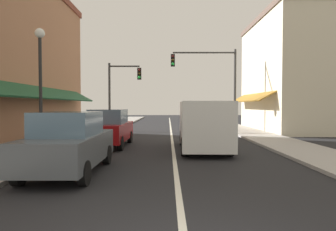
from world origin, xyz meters
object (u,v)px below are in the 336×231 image
Objects in this scene: traffic_signal_left_corner at (120,86)px; street_lamp_left_near at (40,71)px; parked_car_second_left at (108,128)px; van_in_lane at (203,124)px; traffic_signal_mast_arm at (213,76)px; parked_car_nearest_left at (69,143)px.

traffic_signal_left_corner is 1.09× the size of street_lamp_left_near.
parked_car_second_left is at bearing 57.57° from street_lamp_left_near.
van_in_lane is at bearing -13.42° from parked_car_second_left.
traffic_signal_mast_arm is at bearing -6.72° from traffic_signal_left_corner.
van_in_lane is at bearing -101.50° from traffic_signal_mast_arm.
parked_car_nearest_left is at bearing -88.86° from parked_car_second_left.
parked_car_nearest_left is 6.28m from van_in_lane.
parked_car_nearest_left is 15.43m from traffic_signal_mast_arm.
van_in_lane is at bearing 16.80° from street_lamp_left_near.
street_lamp_left_near is (-1.93, 2.60, 2.36)m from parked_car_nearest_left.
parked_car_nearest_left is 0.85× the size of street_lamp_left_near.
traffic_signal_mast_arm is at bearing 65.46° from parked_car_nearest_left.
traffic_signal_left_corner reaches higher than street_lamp_left_near.
street_lamp_left_near is at bearing -94.92° from traffic_signal_left_corner.
traffic_signal_left_corner is (-7.14, 0.84, -0.73)m from traffic_signal_mast_arm.
parked_car_nearest_left is at bearing -132.72° from van_in_lane.
parked_car_nearest_left and parked_car_second_left have the same top height.
parked_car_nearest_left is 14.81m from traffic_signal_left_corner.
van_in_lane is 1.09× the size of street_lamp_left_near.
traffic_signal_mast_arm is (1.88, 9.22, 3.03)m from van_in_lane.
parked_car_second_left is 0.79× the size of traffic_signal_left_corner.
traffic_signal_left_corner is at bearing 93.46° from parked_car_nearest_left.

